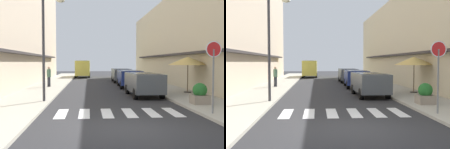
% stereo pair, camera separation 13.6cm
% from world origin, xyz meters
% --- Properties ---
extents(ground_plane, '(84.03, 84.03, 0.00)m').
position_xyz_m(ground_plane, '(0.00, 15.28, 0.00)').
color(ground_plane, '#2B2B2D').
extents(sidewalk_left, '(2.96, 53.47, 0.12)m').
position_xyz_m(sidewalk_left, '(-4.74, 15.28, 0.06)').
color(sidewalk_left, '#ADA899').
rests_on(sidewalk_left, ground_plane).
extents(sidewalk_right, '(2.96, 53.47, 0.12)m').
position_xyz_m(sidewalk_right, '(4.74, 15.28, 0.06)').
color(sidewalk_right, '#ADA899').
rests_on(sidewalk_right, ground_plane).
extents(building_row_left, '(5.50, 36.37, 11.86)m').
position_xyz_m(building_row_left, '(-8.71, 16.19, 5.93)').
color(building_row_left, '#C6B299').
rests_on(building_row_left, ground_plane).
extents(building_row_right, '(5.50, 36.37, 8.38)m').
position_xyz_m(building_row_right, '(8.71, 16.19, 4.19)').
color(building_row_right, beige).
rests_on(building_row_right, ground_plane).
extents(crosswalk, '(5.20, 2.20, 0.01)m').
position_xyz_m(crosswalk, '(-0.00, 2.81, 0.01)').
color(crosswalk, silver).
rests_on(crosswalk, ground_plane).
extents(parked_car_near, '(1.89, 4.36, 1.47)m').
position_xyz_m(parked_car_near, '(2.21, 8.40, 0.92)').
color(parked_car_near, '#4C5156').
rests_on(parked_car_near, ground_plane).
extents(parked_car_mid, '(1.91, 4.54, 1.47)m').
position_xyz_m(parked_car_mid, '(2.21, 14.56, 0.92)').
color(parked_car_mid, navy).
rests_on(parked_car_mid, ground_plane).
extents(parked_car_far, '(1.84, 4.42, 1.47)m').
position_xyz_m(parked_car_far, '(2.21, 20.58, 0.92)').
color(parked_car_far, '#4C5156').
rests_on(parked_car_far, ground_plane).
extents(delivery_van, '(2.06, 5.42, 2.37)m').
position_xyz_m(delivery_van, '(-2.06, 30.59, 1.41)').
color(delivery_van, '#D8CC4C').
rests_on(delivery_van, ground_plane).
extents(round_street_sign, '(0.65, 0.07, 2.88)m').
position_xyz_m(round_street_sign, '(3.68, 1.80, 2.32)').
color(round_street_sign, slate).
rests_on(round_street_sign, sidewalk_right).
extents(street_lamp, '(1.19, 0.28, 5.49)m').
position_xyz_m(street_lamp, '(-3.39, 5.91, 3.46)').
color(street_lamp, '#38383D').
rests_on(street_lamp, sidewalk_left).
extents(cafe_umbrella, '(2.62, 2.62, 2.40)m').
position_xyz_m(cafe_umbrella, '(5.37, 9.22, 2.24)').
color(cafe_umbrella, '#262626').
rests_on(cafe_umbrella, sidewalk_right).
extents(planter_corner, '(0.79, 0.79, 1.02)m').
position_xyz_m(planter_corner, '(4.19, 4.31, 0.59)').
color(planter_corner, gray).
rests_on(planter_corner, sidewalk_right).
extents(pedestrian_walking_near, '(0.34, 0.34, 1.67)m').
position_xyz_m(pedestrian_walking_near, '(-4.53, 14.45, 1.00)').
color(pedestrian_walking_near, '#282B33').
rests_on(pedestrian_walking_near, sidewalk_left).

